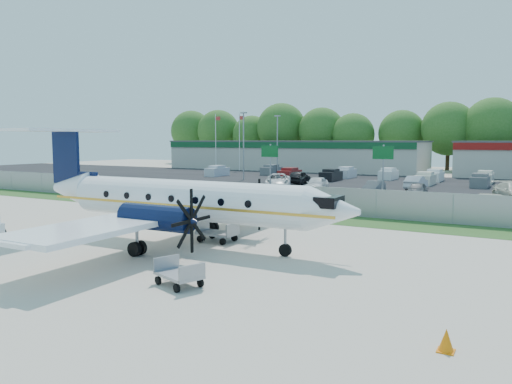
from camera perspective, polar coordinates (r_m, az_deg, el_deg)
The scene contains 27 objects.
ground at distance 25.17m, azimuth -6.77°, elevation -6.46°, with size 170.00×170.00×0.00m, color beige.
grass_verge at distance 35.39m, azimuth 4.79°, elevation -2.81°, with size 170.00×4.00×0.02m, color #2D561E.
access_road at distance 41.80m, azimuth 8.80°, elevation -1.50°, with size 170.00×8.00×0.02m, color black.
parking_lot at distance 61.79m, azimuth 15.70°, elevation 0.76°, with size 170.00×32.00×0.02m, color black.
perimeter_fence at distance 37.07m, azimuth 6.09°, elevation -0.87°, with size 120.00×0.06×1.99m.
building_west at distance 90.46m, azimuth 4.22°, elevation 4.22°, with size 46.40×12.40×5.24m.
sign_left at distance 48.34m, azimuth 1.60°, elevation 3.86°, with size 1.80×0.26×5.00m.
sign_mid at distance 44.28m, azimuth 14.31°, elevation 3.48°, with size 1.80×0.26×5.00m.
flagpole_west at distance 90.25m, azimuth -4.59°, elevation 6.13°, with size 1.06×0.12×10.00m.
flagpole_east at distance 87.55m, azimuth -1.86°, elevation 6.15°, with size 1.06×0.12×10.00m.
light_pole_nw at distance 67.35m, azimuth -1.43°, elevation 5.84°, with size 0.90×0.35×9.09m.
light_pole_sw at distance 76.11m, azimuth 2.45°, elevation 5.86°, with size 0.90×0.35×9.09m.
tree_line at distance 95.08m, azimuth 20.61°, elevation 2.35°, with size 112.00×6.00×14.00m, color #2D5D1B, non-canonical shape.
aircraft at distance 26.13m, azimuth -8.76°, elevation -0.85°, with size 19.36×19.13×6.03m.
baggage_cart_near at distance 26.66m, azimuth -4.45°, elevation -4.64°, with size 2.06×1.26×1.08m.
baggage_cart_far at distance 18.95m, azimuth -8.80°, elevation -9.25°, with size 2.12×1.67×0.97m.
cone_nose at distance 14.19m, azimuth 20.91°, elevation -15.59°, with size 0.43×0.43×0.61m.
cone_starboard_wing at distance 38.10m, azimuth -1.91°, elevation -1.77°, with size 0.39×0.39×0.56m.
road_car_west at distance 47.23m, azimuth -7.78°, elevation -0.64°, with size 2.55×5.52×1.53m, color silver.
road_car_mid at distance 40.80m, azimuth 24.51°, elevation -2.17°, with size 1.84×4.58×1.56m, color beige.
parked_car_a at distance 55.91m, azimuth 2.55°, elevation 0.44°, with size 2.72×5.90×1.64m, color silver.
parked_car_b at distance 52.35m, azimuth 6.94°, elevation 0.02°, with size 1.88×4.68×1.60m, color silver.
parked_car_c at distance 51.82m, azimuth 13.34°, elevation -0.16°, with size 1.38×3.96×1.31m, color #595B5E.
parked_car_d at distance 49.33m, azimuth 17.89°, elevation -0.59°, with size 1.67×4.14×1.41m, color #595B5E.
parked_car_f at distance 61.38m, azimuth 4.93°, elevation 0.92°, with size 1.95×4.85×1.65m, color black.
parked_car_g at distance 56.99m, azimuth 17.80°, elevation 0.26°, with size 1.60×4.57×1.51m, color silver.
far_parking_rows at distance 66.64m, azimuth 16.73°, elevation 1.09°, with size 56.00×10.00×1.60m, color gray, non-canonical shape.
Camera 1 is at (14.57, -19.80, 5.41)m, focal length 35.00 mm.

